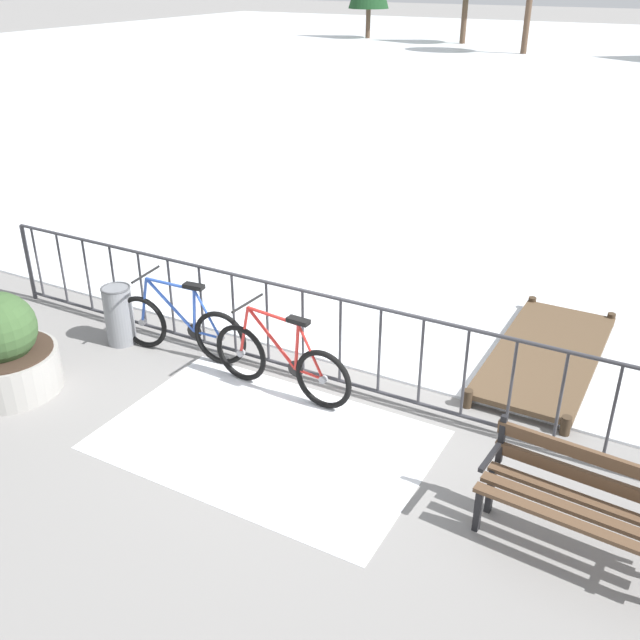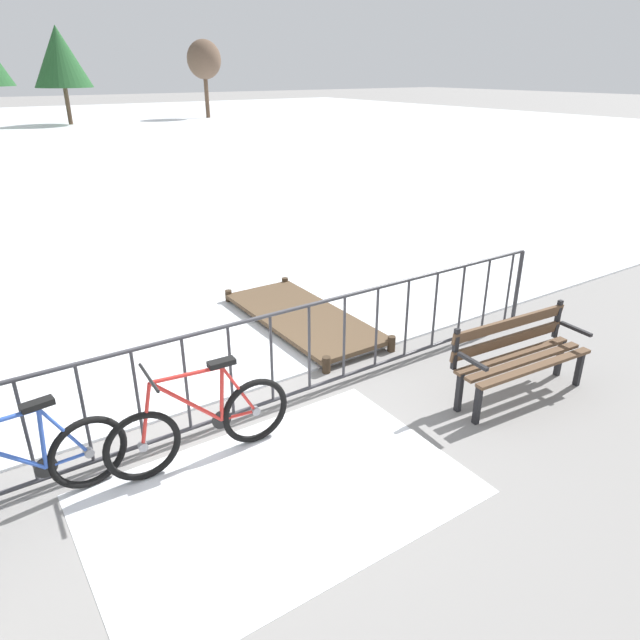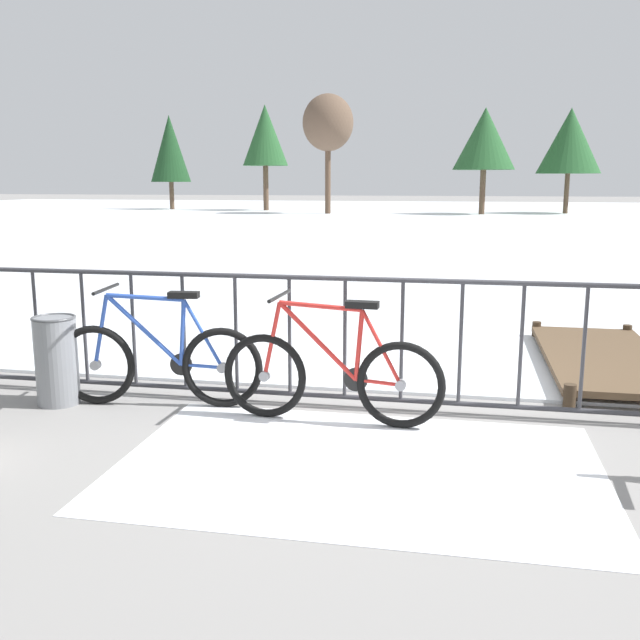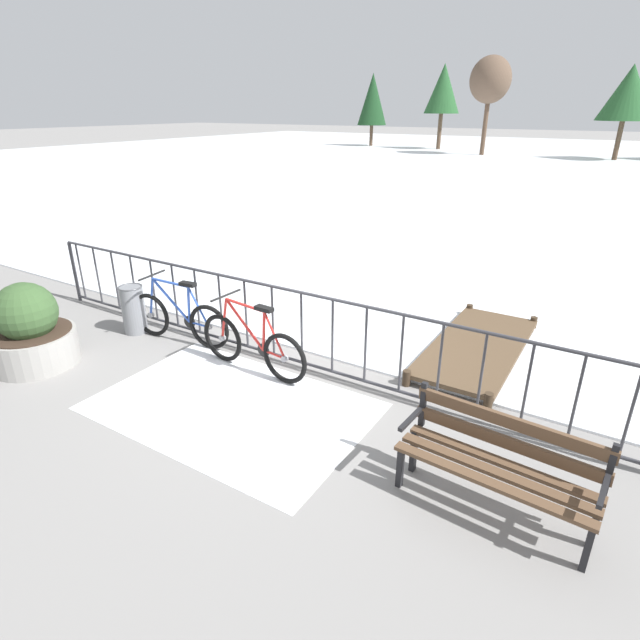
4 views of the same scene
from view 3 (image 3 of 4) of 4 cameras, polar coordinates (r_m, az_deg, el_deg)
name	(u,v)px [view 3 (image 3 of 4)]	position (r m, az deg, el deg)	size (l,w,h in m)	color
ground_plane	(372,408)	(5.77, 4.23, -7.09)	(160.00, 160.00, 0.00)	gray
frozen_pond	(446,219)	(33.90, 10.12, 8.01)	(80.00, 56.00, 0.03)	white
snow_patch	(358,466)	(4.65, 3.10, -11.66)	(3.09, 2.02, 0.01)	white
railing_fence	(373,341)	(5.62, 4.31, -1.66)	(9.06, 0.06, 1.07)	#38383D
bicycle_near_railing	(332,376)	(5.32, 0.95, -4.51)	(1.71, 0.52, 0.97)	black
bicycle_second	(159,362)	(5.86, -12.89, -3.31)	(1.71, 0.52, 0.97)	black
trash_bin	(57,360)	(6.16, -20.50, -3.01)	(0.35, 0.35, 0.73)	gray
wooden_dock	(603,358)	(7.38, 21.90, -2.85)	(1.10, 2.70, 0.20)	brown
tree_far_west	(485,139)	(39.11, 13.16, 14.04)	(3.24, 3.24, 5.54)	brown
tree_west_mid	(328,123)	(39.01, 0.65, 15.58)	(2.72, 2.72, 6.32)	brown
tree_centre	(570,141)	(41.29, 19.52, 13.46)	(3.39, 3.39, 5.61)	brown
tree_far_east	(170,149)	(45.75, -12.02, 13.36)	(2.45, 2.45, 5.75)	brown
tree_extra	(265,136)	(43.40, -4.45, 14.61)	(2.71, 2.71, 6.21)	brown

